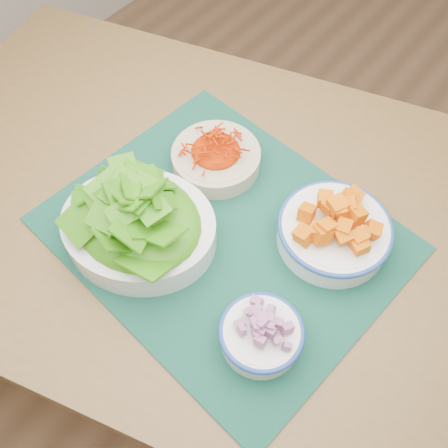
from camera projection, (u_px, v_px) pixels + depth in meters
name	position (u px, v px, depth m)	size (l,w,h in m)	color
ground	(339.00, 310.00, 1.66)	(4.00, 4.00, 0.00)	#976C49
table	(198.00, 225.00, 1.05)	(1.48, 1.18, 0.75)	brown
placemat	(224.00, 233.00, 0.93)	(0.61, 0.50, 0.00)	#092E24
carrot_bowl	(216.00, 155.00, 0.99)	(0.23, 0.23, 0.07)	#C9B695
squash_bowl	(335.00, 227.00, 0.88)	(0.25, 0.25, 0.10)	white
lettuce_bowl	(137.00, 220.00, 0.87)	(0.35, 0.33, 0.13)	white
onion_bowl	(261.00, 333.00, 0.79)	(0.16, 0.16, 0.07)	white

